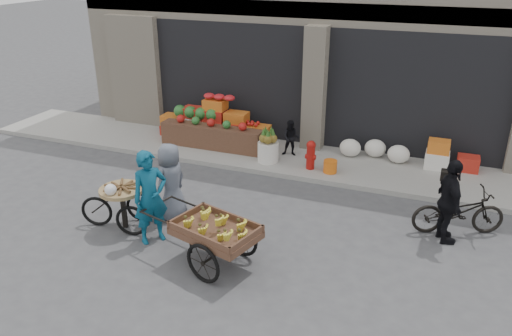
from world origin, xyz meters
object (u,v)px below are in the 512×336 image
at_px(fire_hydrant, 311,154).
at_px(tricycle_cart, 122,201).
at_px(vendor_woman, 150,197).
at_px(banana_cart, 213,227).
at_px(cyclist, 449,202).
at_px(vendor_grey, 171,182).
at_px(orange_bucket, 330,166).
at_px(bicycle, 458,211).
at_px(seated_person, 291,138).
at_px(pineapple_bin, 268,152).

distance_m(fire_hydrant, tricycle_cart, 4.64).
bearing_deg(vendor_woman, banana_cart, -65.62).
relative_size(banana_cart, tricycle_cart, 1.72).
distance_m(vendor_woman, cyclist, 5.37).
bearing_deg(vendor_woman, cyclist, -32.81).
bearing_deg(vendor_grey, tricycle_cart, -31.32).
distance_m(orange_bucket, banana_cart, 4.38).
bearing_deg(vendor_grey, orange_bucket, 153.78).
bearing_deg(bicycle, seated_person, 39.33).
height_order(vendor_woman, bicycle, vendor_woman).
xyz_separation_m(fire_hydrant, bicycle, (3.34, -1.68, -0.05)).
distance_m(fire_hydrant, vendor_woman, 4.44).
xyz_separation_m(orange_bucket, seated_person, (-1.20, 0.70, 0.31)).
distance_m(fire_hydrant, orange_bucket, 0.55).
bearing_deg(banana_cart, vendor_grey, 157.54).
xyz_separation_m(pineapple_bin, seated_person, (0.40, 0.60, 0.21)).
height_order(banana_cart, vendor_grey, vendor_grey).
xyz_separation_m(fire_hydrant, cyclist, (3.14, -2.08, 0.30)).
bearing_deg(seated_person, vendor_woman, -114.14).
bearing_deg(fire_hydrant, cyclist, -33.62).
xyz_separation_m(fire_hydrant, banana_cart, (-0.49, -4.30, 0.21)).
bearing_deg(fire_hydrant, tricycle_cart, -124.87).
relative_size(vendor_woman, cyclist, 1.09).
height_order(vendor_woman, cyclist, vendor_woman).
relative_size(seated_person, tricycle_cart, 0.64).
relative_size(vendor_grey, cyclist, 0.97).
height_order(orange_bucket, bicycle, bicycle).
distance_m(bicycle, cyclist, 0.57).
xyz_separation_m(pineapple_bin, banana_cart, (0.61, -4.35, 0.34)).
bearing_deg(tricycle_cart, bicycle, 4.91).
height_order(fire_hydrant, bicycle, bicycle).
xyz_separation_m(fire_hydrant, seated_person, (-0.70, 0.65, 0.08)).
xyz_separation_m(seated_person, vendor_woman, (-1.17, -4.66, 0.30)).
distance_m(orange_bucket, seated_person, 1.42).
distance_m(banana_cart, vendor_grey, 1.90).
height_order(banana_cart, cyclist, cyclist).
bearing_deg(seated_person, cyclist, -45.49).
height_order(vendor_grey, cyclist, cyclist).
distance_m(vendor_grey, cyclist, 5.22).
relative_size(fire_hydrant, seated_person, 0.76).
height_order(orange_bucket, banana_cart, banana_cart).
xyz_separation_m(pineapple_bin, vendor_woman, (-0.77, -4.06, 0.51)).
height_order(banana_cart, vendor_woman, vendor_woman).
bearing_deg(bicycle, cyclist, 132.81).
distance_m(tricycle_cart, bicycle, 6.35).
bearing_deg(pineapple_bin, cyclist, -26.74).
xyz_separation_m(fire_hydrant, tricycle_cart, (-2.65, -3.80, 0.06)).
relative_size(pineapple_bin, banana_cart, 0.21).
distance_m(pineapple_bin, fire_hydrant, 1.11).
bearing_deg(fire_hydrant, banana_cart, -96.53).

